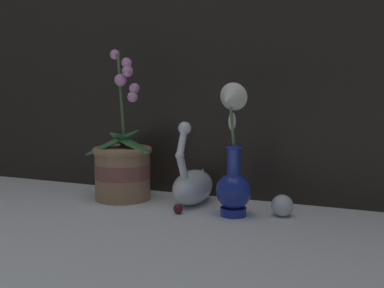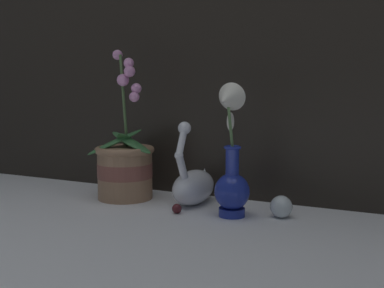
{
  "view_description": "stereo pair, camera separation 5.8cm",
  "coord_description": "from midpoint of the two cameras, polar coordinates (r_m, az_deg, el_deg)",
  "views": [
    {
      "loc": [
        0.45,
        -0.92,
        0.3
      ],
      "look_at": [
        0.0,
        0.14,
        0.17
      ],
      "focal_mm": 42.0,
      "sensor_mm": 36.0,
      "label": 1
    },
    {
      "loc": [
        0.5,
        -0.89,
        0.3
      ],
      "look_at": [
        0.0,
        0.14,
        0.17
      ],
      "focal_mm": 42.0,
      "sensor_mm": 36.0,
      "label": 2
    }
  ],
  "objects": [
    {
      "name": "ground_plane",
      "position": [
        1.07,
        -1.91,
        -9.79
      ],
      "size": [
        2.8,
        2.8,
        0.0
      ],
      "primitive_type": "plane",
      "color": "white"
    },
    {
      "name": "orchid_potted_plant",
      "position": [
        1.28,
        -7.23,
        -2.74
      ],
      "size": [
        0.19,
        0.19,
        0.42
      ],
      "color": "#9E7556",
      "rests_on": "ground_plane"
    },
    {
      "name": "swan_figurine",
      "position": [
        1.21,
        1.58,
        -5.12
      ],
      "size": [
        0.09,
        0.19,
        0.23
      ],
      "color": "white",
      "rests_on": "ground_plane"
    },
    {
      "name": "blue_vase",
      "position": [
        1.08,
        6.48,
        -2.93
      ],
      "size": [
        0.09,
        0.12,
        0.32
      ],
      "color": "navy",
      "rests_on": "ground_plane"
    },
    {
      "name": "glass_sphere",
      "position": [
        1.12,
        12.73,
        -7.77
      ],
      "size": [
        0.05,
        0.05,
        0.05
      ],
      "color": "silver",
      "rests_on": "ground_plane"
    },
    {
      "name": "glass_bauble",
      "position": [
        1.13,
        -0.46,
        -8.22
      ],
      "size": [
        0.02,
        0.02,
        0.02
      ],
      "color": "#4C191E",
      "rests_on": "ground_plane"
    }
  ]
}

